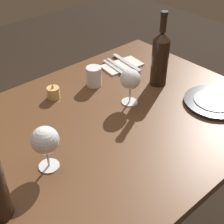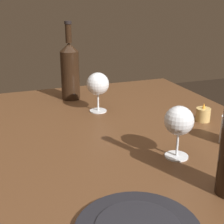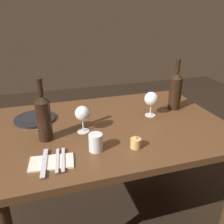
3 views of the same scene
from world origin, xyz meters
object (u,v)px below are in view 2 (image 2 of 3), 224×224
object	(u,v)px
wine_glass_right	(179,122)
wine_bottle	(70,70)
wine_glass_left	(98,85)
votive_candle	(203,115)

from	to	relation	value
wine_glass_right	wine_bottle	world-z (taller)	wine_bottle
wine_glass_left	votive_candle	size ratio (longest dim) A/B	2.29
wine_bottle	votive_candle	size ratio (longest dim) A/B	4.93
wine_bottle	votive_candle	distance (m)	0.58
wine_bottle	votive_candle	world-z (taller)	wine_bottle
wine_glass_left	votive_candle	xyz separation A→B (m)	(0.23, 0.32, -0.08)
wine_glass_right	votive_candle	bearing A→B (deg)	132.00
wine_glass_left	wine_glass_right	world-z (taller)	wine_glass_left
wine_glass_left	wine_bottle	world-z (taller)	wine_bottle
wine_glass_left	wine_bottle	bearing A→B (deg)	-163.22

